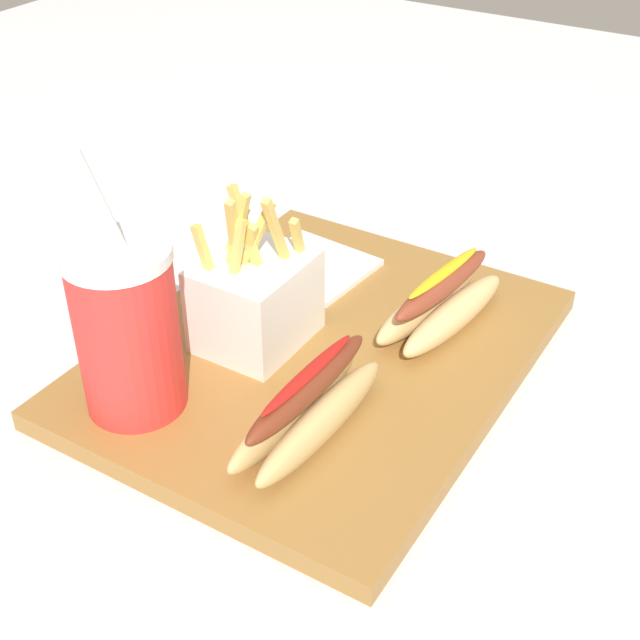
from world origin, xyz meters
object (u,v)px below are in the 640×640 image
(hot_dog_1, at_px, (308,408))
(napkin_stack, at_px, (313,267))
(soda_cup, at_px, (127,329))
(fries_basket, at_px, (255,298))
(ketchup_cup_1, at_px, (247,282))
(hot_dog_2, at_px, (441,303))

(hot_dog_1, distance_m, napkin_stack, 0.26)
(soda_cup, relative_size, fries_basket, 1.50)
(hot_dog_1, height_order, ketchup_cup_1, hot_dog_1)
(fries_basket, height_order, ketchup_cup_1, fries_basket)
(hot_dog_2, distance_m, napkin_stack, 0.16)
(napkin_stack, bearing_deg, ketchup_cup_1, -24.24)
(fries_basket, xyz_separation_m, ketchup_cup_1, (-0.06, -0.05, -0.03))
(soda_cup, relative_size, hot_dog_2, 1.38)
(hot_dog_1, bearing_deg, hot_dog_2, 172.67)
(fries_basket, relative_size, napkin_stack, 1.44)
(ketchup_cup_1, bearing_deg, hot_dog_2, 105.31)
(fries_basket, xyz_separation_m, hot_dog_2, (-0.11, 0.14, -0.02))
(soda_cup, bearing_deg, napkin_stack, 177.26)
(hot_dog_1, xyz_separation_m, ketchup_cup_1, (-0.15, -0.17, -0.01))
(soda_cup, relative_size, ketchup_cup_1, 7.57)
(fries_basket, height_order, napkin_stack, fries_basket)
(soda_cup, height_order, napkin_stack, soda_cup)
(soda_cup, height_order, fries_basket, soda_cup)
(fries_basket, bearing_deg, hot_dog_1, 52.56)
(soda_cup, relative_size, hot_dog_1, 1.33)
(hot_dog_2, bearing_deg, napkin_stack, -98.06)
(soda_cup, bearing_deg, hot_dog_2, 144.94)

